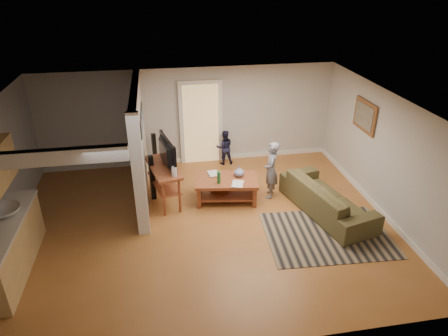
{
  "coord_description": "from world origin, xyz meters",
  "views": [
    {
      "loc": [
        -0.74,
        -6.68,
        4.7
      ],
      "look_at": [
        0.45,
        0.29,
        1.1
      ],
      "focal_mm": 32.0,
      "sensor_mm": 36.0,
      "label": 1
    }
  ],
  "objects": [
    {
      "name": "ground",
      "position": [
        0.0,
        0.0,
        0.0
      ],
      "size": [
        7.5,
        7.5,
        0.0
      ],
      "primitive_type": "plane",
      "color": "#915824",
      "rests_on": "ground"
    },
    {
      "name": "sofa",
      "position": [
        2.6,
        0.04,
        0.0
      ],
      "size": [
        1.46,
        2.5,
        0.69
      ],
      "primitive_type": "imported",
      "rotation": [
        0.0,
        0.0,
        1.82
      ],
      "color": "#4E3D27",
      "rests_on": "ground"
    },
    {
      "name": "child",
      "position": [
        1.6,
        0.87,
        0.0
      ],
      "size": [
        0.44,
        0.55,
        1.32
      ],
      "primitive_type": "imported",
      "rotation": [
        0.0,
        0.0,
        -1.87
      ],
      "color": "slate",
      "rests_on": "ground"
    },
    {
      "name": "speaker_right",
      "position": [
        -0.93,
        2.7,
        0.48
      ],
      "size": [
        0.12,
        0.12,
        0.97
      ],
      "primitive_type": "cube",
      "rotation": [
        0.0,
        0.0,
        0.3
      ],
      "color": "black",
      "rests_on": "ground"
    },
    {
      "name": "tv_console",
      "position": [
        -0.73,
        1.07,
        0.77
      ],
      "size": [
        0.8,
        1.43,
        1.16
      ],
      "rotation": [
        0.0,
        0.0,
        0.23
      ],
      "color": "maroon",
      "rests_on": "ground"
    },
    {
      "name": "room_shell",
      "position": [
        -1.07,
        0.43,
        1.46
      ],
      "size": [
        7.54,
        6.02,
        2.52
      ],
      "color": "beige",
      "rests_on": "ground"
    },
    {
      "name": "toy_basket",
      "position": [
        0.52,
        1.19,
        0.18
      ],
      "size": [
        0.48,
        0.48,
        0.43
      ],
      "color": "#9F7545",
      "rests_on": "ground"
    },
    {
      "name": "coffee_table",
      "position": [
        0.62,
        0.87,
        0.42
      ],
      "size": [
        1.46,
        0.98,
        0.8
      ],
      "rotation": [
        0.0,
        0.0,
        -0.14
      ],
      "color": "maroon",
      "rests_on": "ground"
    },
    {
      "name": "toddler",
      "position": [
        0.87,
        2.7,
        0.0
      ],
      "size": [
        0.45,
        0.35,
        0.93
      ],
      "primitive_type": "imported",
      "rotation": [
        0.0,
        0.0,
        3.14
      ],
      "color": "#1B1C39",
      "rests_on": "ground"
    },
    {
      "name": "area_rug",
      "position": [
        2.32,
        -0.76,
        0.01
      ],
      "size": [
        2.49,
        1.88,
        0.01
      ],
      "primitive_type": "cube",
      "rotation": [
        0.0,
        0.0,
        -0.05
      ],
      "color": "black",
      "rests_on": "ground"
    },
    {
      "name": "speaker_left",
      "position": [
        -1.0,
        1.2,
        0.53
      ],
      "size": [
        0.12,
        0.12,
        1.06
      ],
      "primitive_type": "cube",
      "rotation": [
        0.0,
        0.0,
        0.15
      ],
      "color": "black",
      "rests_on": "ground"
    }
  ]
}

